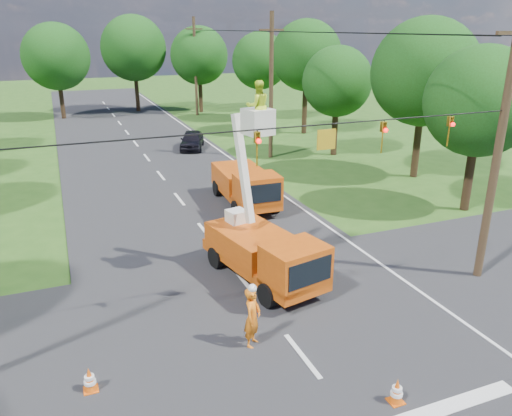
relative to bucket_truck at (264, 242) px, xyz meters
name	(u,v)px	position (x,y,z in m)	size (l,w,h in m)	color
ground	(161,176)	(-0.77, 15.28, -1.57)	(140.00, 140.00, 0.00)	#285018
road_main	(161,176)	(-0.77, 15.28, -1.57)	(12.00, 100.00, 0.06)	black
road_cross	(274,321)	(-0.77, -2.72, -1.57)	(56.00, 10.00, 0.07)	black
edge_line	(243,168)	(4.83, 15.28, -1.57)	(0.12, 90.00, 0.02)	silver
bucket_truck	(264,242)	(0.00, 0.00, 0.00)	(3.16, 5.89, 7.31)	#C94F0E
second_truck	(246,185)	(2.32, 8.08, -0.44)	(2.53, 5.91, 2.18)	#C94F0E
ground_worker	(252,317)	(-1.90, -3.65, -0.62)	(0.69, 0.45, 1.90)	#FFA015
distant_car	(192,140)	(3.09, 21.98, -0.87)	(1.65, 4.10, 1.40)	black
traffic_cone_1	(397,391)	(0.58, -7.28, -1.21)	(0.38, 0.38, 0.71)	#DB530B
traffic_cone_2	(237,242)	(-0.03, 2.91, -1.21)	(0.38, 0.38, 0.71)	#DB530B
traffic_cone_3	(243,217)	(1.27, 5.67, -1.21)	(0.38, 0.38, 0.71)	#DB530B
traffic_cone_4	(90,380)	(-6.56, -3.95, -1.21)	(0.38, 0.38, 0.71)	#DB530B
traffic_cone_6	(223,179)	(2.36, 12.13, -1.21)	(0.38, 0.38, 0.71)	#DB530B
pole_right_near	(499,145)	(7.73, -2.72, 3.53)	(1.80, 0.30, 10.00)	#4C3823
pole_right_mid	(271,86)	(7.73, 17.28, 3.53)	(1.80, 0.30, 10.00)	#4C3823
pole_right_far	(195,66)	(7.73, 37.28, 3.53)	(1.80, 0.30, 10.00)	#4C3823
signal_span	(345,137)	(1.45, -2.72, 4.31)	(18.00, 0.29, 1.07)	black
tree_right_a	(480,102)	(12.73, 3.28, 3.99)	(5.40, 5.40, 8.28)	#382616
tree_right_b	(425,72)	(14.23, 9.28, 4.86)	(6.40, 6.40, 9.65)	#382616
tree_right_c	(337,82)	(12.43, 16.28, 3.74)	(5.00, 5.00, 7.83)	#382616
tree_right_d	(306,56)	(14.03, 24.28, 5.11)	(6.00, 6.00, 9.70)	#382616
tree_right_e	(260,61)	(13.03, 32.28, 4.24)	(5.60, 5.60, 8.63)	#382616
tree_far_a	(56,57)	(-5.77, 40.28, 4.62)	(6.60, 6.60, 9.50)	#382616
tree_far_b	(134,48)	(2.23, 42.28, 5.24)	(7.00, 7.00, 10.32)	#382616
tree_far_c	(199,56)	(8.73, 39.28, 4.49)	(6.20, 6.20, 9.18)	#382616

